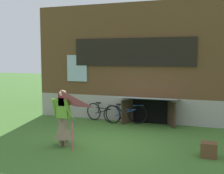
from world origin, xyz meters
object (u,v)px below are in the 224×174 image
person (63,122)px  kite (61,105)px  bicycle_blue (125,114)px  wooden_crate (209,150)px  bicycle_black (103,112)px

person → kite: 0.84m
bicycle_blue → person: bearing=-123.0°
kite → wooden_crate: size_ratio=3.84×
person → bicycle_blue: person is taller
kite → bicycle_blue: (0.64, 3.83, -0.92)m
bicycle_black → wooden_crate: 5.01m
person → wooden_crate: 4.07m
bicycle_blue → wooden_crate: bicycle_blue is taller
kite → bicycle_black: 3.98m
kite → bicycle_black: (-0.30, 3.86, -0.93)m
wooden_crate → person: bearing=-174.2°
kite → bicycle_black: kite is taller
person → bicycle_blue: size_ratio=1.01×
bicycle_black → wooden_crate: size_ratio=3.91×
bicycle_blue → wooden_crate: bearing=-60.8°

